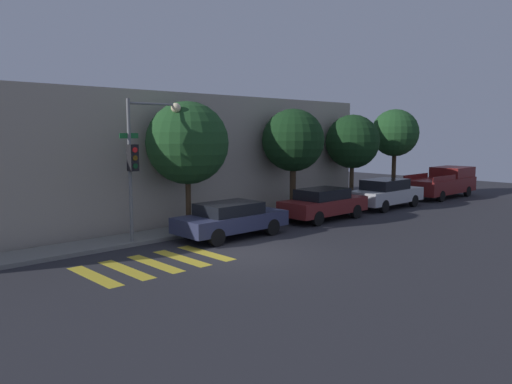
% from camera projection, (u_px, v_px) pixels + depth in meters
% --- Properties ---
extents(ground_plane, '(60.00, 60.00, 0.00)m').
position_uv_depth(ground_plane, '(241.00, 253.00, 16.20)').
color(ground_plane, '#28282D').
extents(sidewalk, '(26.00, 1.67, 0.14)m').
position_uv_depth(sidewalk, '(171.00, 233.00, 19.11)').
color(sidewalk, slate).
rests_on(sidewalk, ground).
extents(building_row, '(26.00, 6.00, 5.53)m').
position_uv_depth(building_row, '(115.00, 158.00, 21.84)').
color(building_row, '#A89E8E').
rests_on(building_row, ground).
extents(crosswalk, '(4.27, 2.60, 0.00)m').
position_uv_depth(crosswalk, '(155.00, 264.00, 14.90)').
color(crosswalk, gold).
rests_on(crosswalk, ground).
extents(traffic_light_pole, '(2.45, 0.56, 5.04)m').
position_uv_depth(traffic_light_pole, '(143.00, 148.00, 17.18)').
color(traffic_light_pole, slate).
rests_on(traffic_light_pole, ground).
extents(sedan_near_corner, '(4.37, 1.80, 1.32)m').
position_uv_depth(sedan_near_corner, '(231.00, 219.00, 18.56)').
color(sedan_near_corner, '#2D3351').
rests_on(sedan_near_corner, ground).
extents(sedan_middle, '(4.37, 1.75, 1.41)m').
position_uv_depth(sedan_middle, '(323.00, 203.00, 22.27)').
color(sedan_middle, maroon).
rests_on(sedan_middle, ground).
extents(sedan_far_end, '(4.57, 1.80, 1.50)m').
position_uv_depth(sedan_far_end, '(386.00, 193.00, 25.73)').
color(sedan_far_end, '#B7BABF').
rests_on(sedan_far_end, ground).
extents(pickup_truck, '(5.45, 2.02, 1.77)m').
position_uv_depth(pickup_truck, '(443.00, 182.00, 30.02)').
color(pickup_truck, maroon).
rests_on(pickup_truck, ground).
extents(tree_near_corner, '(3.21, 3.21, 5.10)m').
position_uv_depth(tree_near_corner, '(187.00, 143.00, 19.27)').
color(tree_near_corner, '#42301E').
rests_on(tree_near_corner, ground).
extents(tree_midblock, '(2.94, 2.94, 5.00)m').
position_uv_depth(tree_midblock, '(293.00, 141.00, 23.41)').
color(tree_midblock, '#42301E').
rests_on(tree_midblock, ground).
extents(tree_far_end, '(2.87, 2.87, 4.84)m').
position_uv_depth(tree_far_end, '(352.00, 142.00, 26.63)').
color(tree_far_end, '#4C3823').
rests_on(tree_far_end, ground).
extents(tree_behind_truck, '(2.78, 2.78, 5.25)m').
position_uv_depth(tree_behind_truck, '(395.00, 133.00, 29.45)').
color(tree_behind_truck, '#42301E').
rests_on(tree_behind_truck, ground).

